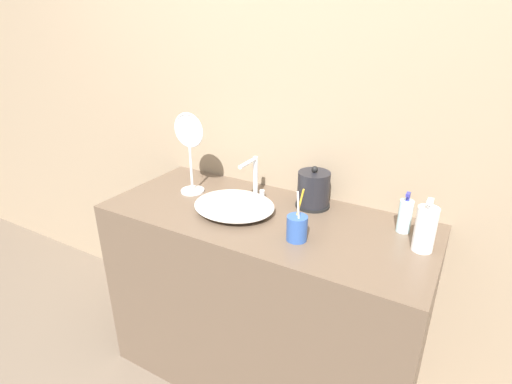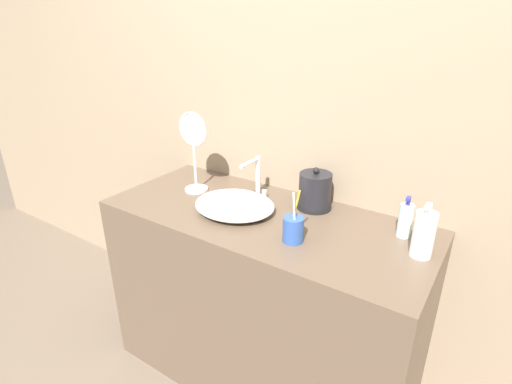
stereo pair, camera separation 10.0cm
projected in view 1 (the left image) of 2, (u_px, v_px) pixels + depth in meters
The scene contains 9 objects.
wall_back at pixel (299, 107), 1.79m from camera, with size 6.00×0.04×2.60m.
vanity_counter at pixel (263, 300), 1.88m from camera, with size 1.41×0.60×0.89m.
sink_basin at pixel (234, 205), 1.72m from camera, with size 0.36×0.31×0.06m.
faucet at pixel (254, 176), 1.82m from camera, with size 0.06×0.15×0.20m.
electric_kettle at pixel (313, 191), 1.75m from camera, with size 0.15×0.15×0.19m.
toothbrush_cup at pixel (297, 228), 1.49m from camera, with size 0.08×0.08×0.21m.
lotion_bottle at pixel (425, 229), 1.41m from camera, with size 0.07×0.07×0.20m.
shampoo_bottle at pixel (405, 216), 1.55m from camera, with size 0.05×0.05×0.17m.
vanity_mirror at pixel (190, 147), 1.84m from camera, with size 0.16×0.11×0.39m.
Camera 1 is at (0.73, -1.03, 1.66)m, focal length 28.00 mm.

